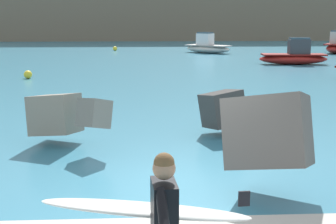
# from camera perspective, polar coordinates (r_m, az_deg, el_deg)

# --- Properties ---
(ground_plane) EXTENTS (400.00, 400.00, 0.00)m
(ground_plane) POSITION_cam_1_polar(r_m,az_deg,el_deg) (8.98, 2.09, -9.41)
(ground_plane) COLOR teal
(breakwater_jetty) EXTENTS (29.85, 7.51, 2.56)m
(breakwater_jetty) POSITION_cam_1_polar(r_m,az_deg,el_deg) (10.09, -4.29, -0.88)
(breakwater_jetty) COLOR #605B56
(breakwater_jetty) RESTS_ON ground
(boat_near_left) EXTENTS (4.90, 1.92, 1.89)m
(boat_near_left) POSITION_cam_1_polar(r_m,az_deg,el_deg) (34.25, 15.27, 6.64)
(boat_near_left) COLOR maroon
(boat_near_left) RESTS_ON ground
(boat_near_centre) EXTENTS (4.63, 4.36, 1.94)m
(boat_near_centre) POSITION_cam_1_polar(r_m,az_deg,el_deg) (44.29, 4.86, 8.01)
(boat_near_centre) COLOR beige
(boat_near_centre) RESTS_ON ground
(mooring_buoy_inner) EXTENTS (0.44, 0.44, 0.44)m
(mooring_buoy_inner) POSITION_cam_1_polar(r_m,az_deg,el_deg) (47.51, -6.53, 7.75)
(mooring_buoy_inner) COLOR yellow
(mooring_buoy_inner) RESTS_ON ground
(mooring_buoy_outer) EXTENTS (0.44, 0.44, 0.44)m
(mooring_buoy_outer) POSITION_cam_1_polar(r_m,az_deg,el_deg) (26.28, -16.83, 4.43)
(mooring_buoy_outer) COLOR yellow
(mooring_buoy_outer) RESTS_ON ground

